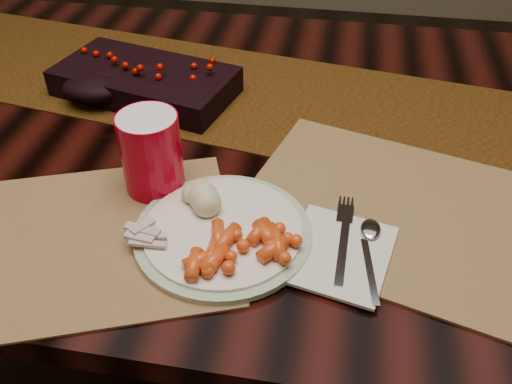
% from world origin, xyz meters
% --- Properties ---
extents(floor, '(5.00, 5.00, 0.00)m').
position_xyz_m(floor, '(0.00, 0.00, 0.00)').
color(floor, black).
rests_on(floor, ground).
extents(dining_table, '(1.80, 1.00, 0.75)m').
position_xyz_m(dining_table, '(0.00, 0.00, 0.38)').
color(dining_table, black).
rests_on(dining_table, floor).
extents(table_runner, '(1.79, 0.64, 0.00)m').
position_xyz_m(table_runner, '(0.05, 0.08, 0.75)').
color(table_runner, black).
rests_on(table_runner, dining_table).
extents(centerpiece, '(0.37, 0.25, 0.07)m').
position_xyz_m(centerpiece, '(-0.25, 0.07, 0.79)').
color(centerpiece, black).
rests_on(centerpiece, table_runner).
extents(placemat_main, '(0.54, 0.45, 0.00)m').
position_xyz_m(placemat_main, '(0.24, -0.20, 0.75)').
color(placemat_main, brown).
rests_on(placemat_main, dining_table).
extents(placemat_second, '(0.51, 0.44, 0.00)m').
position_xyz_m(placemat_second, '(-0.21, -0.33, 0.75)').
color(placemat_second, brown).
rests_on(placemat_second, dining_table).
extents(dinner_plate, '(0.30, 0.30, 0.01)m').
position_xyz_m(dinner_plate, '(-0.02, -0.29, 0.76)').
color(dinner_plate, white).
rests_on(dinner_plate, placemat_main).
extents(baby_carrots, '(0.14, 0.12, 0.02)m').
position_xyz_m(baby_carrots, '(0.02, -0.33, 0.78)').
color(baby_carrots, '#DD4715').
rests_on(baby_carrots, dinner_plate).
extents(mashed_potatoes, '(0.08, 0.07, 0.04)m').
position_xyz_m(mashed_potatoes, '(-0.06, -0.25, 0.79)').
color(mashed_potatoes, beige).
rests_on(mashed_potatoes, dinner_plate).
extents(turkey_shreds, '(0.09, 0.08, 0.02)m').
position_xyz_m(turkey_shreds, '(-0.11, -0.33, 0.78)').
color(turkey_shreds, '#A9988F').
rests_on(turkey_shreds, dinner_plate).
extents(napkin, '(0.16, 0.18, 0.01)m').
position_xyz_m(napkin, '(0.15, -0.30, 0.76)').
color(napkin, silver).
rests_on(napkin, placemat_main).
extents(fork, '(0.03, 0.15, 0.00)m').
position_xyz_m(fork, '(0.15, -0.28, 0.76)').
color(fork, silver).
rests_on(fork, napkin).
extents(spoon, '(0.05, 0.14, 0.00)m').
position_xyz_m(spoon, '(0.19, -0.30, 0.76)').
color(spoon, silver).
rests_on(spoon, napkin).
extents(red_cup, '(0.10, 0.10, 0.12)m').
position_xyz_m(red_cup, '(-0.14, -0.20, 0.82)').
color(red_cup, '#B10019').
rests_on(red_cup, placemat_main).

